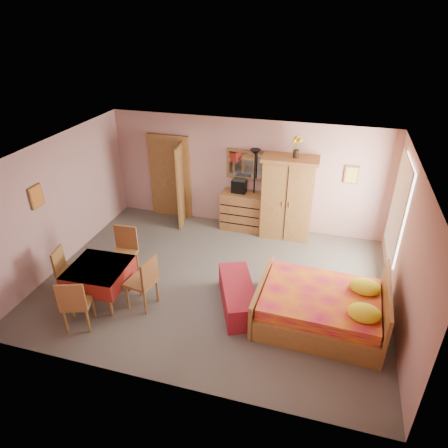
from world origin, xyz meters
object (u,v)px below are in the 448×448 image
(floor_lamp, at_px, (254,190))
(chair_north, at_px, (123,254))
(chair_east, at_px, (141,281))
(wall_mirror, at_px, (245,165))
(chair_west, at_px, (71,271))
(chest_of_drawers, at_px, (242,211))
(sunflower_vase, at_px, (297,147))
(stereo, at_px, (239,186))
(bed, at_px, (320,299))
(chair_south, at_px, (77,301))
(bench, at_px, (238,296))
(dining_table, at_px, (101,283))
(wardrobe, at_px, (287,198))

(floor_lamp, xyz_separation_m, chair_north, (-2.02, -2.65, -0.47))
(floor_lamp, xyz_separation_m, chair_east, (-1.29, -3.34, -0.47))
(wall_mirror, relative_size, chair_west, 0.97)
(chest_of_drawers, bearing_deg, sunflower_vase, -1.63)
(stereo, relative_size, bed, 0.16)
(chair_south, xyz_separation_m, chair_north, (0.05, 1.46, 0.02))
(stereo, distance_m, chair_north, 3.14)
(floor_lamp, xyz_separation_m, bench, (0.36, -2.93, -0.75))
(bed, bearing_deg, bench, -178.05)
(chair_east, bearing_deg, chest_of_drawers, -8.33)
(stereo, xyz_separation_m, dining_table, (-1.73, -3.36, -0.71))
(floor_lamp, relative_size, chair_west, 2.16)
(floor_lamp, height_order, wardrobe, floor_lamp)
(bed, relative_size, chair_east, 2.04)
(chair_east, bearing_deg, bed, -72.87)
(wall_mirror, height_order, dining_table, wall_mirror)
(chair_west, relative_size, chair_east, 0.89)
(dining_table, bearing_deg, floor_lamp, 58.81)
(bench, height_order, chair_south, chair_south)
(chair_west, bearing_deg, chair_north, 122.54)
(chair_south, xyz_separation_m, chair_west, (-0.66, 0.77, -0.04))
(wall_mirror, bearing_deg, chair_south, -110.13)
(bed, xyz_separation_m, chair_west, (-4.51, -0.41, -0.03))
(bench, xyz_separation_m, chair_south, (-2.43, -1.18, 0.26))
(wall_mirror, distance_m, chair_north, 3.44)
(chair_north, distance_m, chair_west, 0.99)
(sunflower_vase, xyz_separation_m, chair_east, (-2.20, -3.19, -1.64))
(dining_table, bearing_deg, chair_east, 5.59)
(bench, bearing_deg, wardrobe, 80.85)
(wall_mirror, relative_size, wardrobe, 0.46)
(bed, height_order, chair_east, chair_east)
(chest_of_drawers, bearing_deg, dining_table, -117.53)
(wall_mirror, xyz_separation_m, dining_table, (-1.82, -3.53, -1.19))
(bed, distance_m, chair_west, 4.53)
(chest_of_drawers, height_order, bed, bed)
(chair_east, bearing_deg, bench, -66.37)
(chair_south, bearing_deg, wall_mirror, 48.20)
(wardrobe, height_order, dining_table, wardrobe)
(wall_mirror, height_order, chair_north, wall_mirror)
(dining_table, xyz_separation_m, chair_west, (-0.66, 0.08, 0.09))
(dining_table, bearing_deg, stereo, 62.85)
(bench, bearing_deg, bed, -0.20)
(floor_lamp, height_order, dining_table, floor_lamp)
(floor_lamp, bearing_deg, sunflower_vase, -9.73)
(chair_west, bearing_deg, floor_lamp, 129.30)
(chest_of_drawers, xyz_separation_m, wall_mirror, (0.00, 0.21, 1.09))
(chair_north, xyz_separation_m, chair_west, (-0.71, -0.69, -0.06))
(chest_of_drawers, bearing_deg, chair_west, -126.25)
(floor_lamp, height_order, bench, floor_lamp)
(stereo, height_order, chair_west, stereo)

